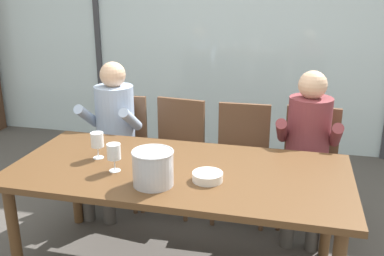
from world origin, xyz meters
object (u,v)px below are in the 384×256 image
object	(u,v)px
ice_bucket_primary	(153,167)
wine_glass_near_bucket	(114,153)
chair_near_curtain	(120,141)
chair_center	(242,151)
dining_table	(179,179)
chair_left_of_center	(176,145)
tasting_bowl	(208,177)
person_maroon_top	(308,142)
chair_right_of_center	(310,156)
person_pale_blue_shirt	(112,126)
wine_glass_by_left_taster	(97,141)

from	to	relation	value
ice_bucket_primary	wine_glass_near_bucket	bearing A→B (deg)	157.27
chair_near_curtain	chair_center	bearing A→B (deg)	-5.73
dining_table	chair_left_of_center	size ratio (longest dim) A/B	2.33
ice_bucket_primary	tasting_bowl	world-z (taller)	ice_bucket_primary
chair_near_curtain	chair_center	distance (m)	1.05
chair_left_of_center	person_maroon_top	bearing A→B (deg)	-1.45
ice_bucket_primary	wine_glass_near_bucket	xyz separation A→B (m)	(-0.29, 0.12, 0.01)
dining_table	chair_center	size ratio (longest dim) A/B	2.33
chair_near_curtain	chair_right_of_center	size ratio (longest dim) A/B	1.00
chair_center	tasting_bowl	size ratio (longest dim) A/B	5.02
chair_center	chair_right_of_center	bearing A→B (deg)	1.33
chair_center	person_maroon_top	xyz separation A→B (m)	(0.50, -0.13, 0.17)
person_maroon_top	person_pale_blue_shirt	bearing A→B (deg)	-178.18
dining_table	person_pale_blue_shirt	xyz separation A→B (m)	(-0.78, 0.76, 0.05)
chair_center	person_maroon_top	bearing A→B (deg)	-16.24
ice_bucket_primary	wine_glass_by_left_taster	size ratio (longest dim) A/B	1.37
chair_right_of_center	wine_glass_by_left_taster	xyz separation A→B (m)	(-1.37, -0.87, 0.32)
chair_center	ice_bucket_primary	world-z (taller)	ice_bucket_primary
dining_table	chair_near_curtain	distance (m)	1.18
tasting_bowl	wine_glass_by_left_taster	bearing A→B (deg)	167.74
tasting_bowl	wine_glass_near_bucket	distance (m)	0.58
ice_bucket_primary	wine_glass_by_left_taster	distance (m)	0.56
chair_left_of_center	person_maroon_top	xyz separation A→B (m)	(1.05, -0.15, 0.17)
chair_left_of_center	chair_right_of_center	distance (m)	1.09
person_pale_blue_shirt	ice_bucket_primary	xyz separation A→B (m)	(0.70, -1.00, 0.13)
chair_near_curtain	person_pale_blue_shirt	bearing A→B (deg)	-102.00
wine_glass_by_left_taster	person_pale_blue_shirt	bearing A→B (deg)	107.49
dining_table	person_maroon_top	bearing A→B (deg)	44.02
chair_near_curtain	person_maroon_top	xyz separation A→B (m)	(1.55, -0.13, 0.17)
chair_center	wine_glass_by_left_taster	bearing A→B (deg)	-136.94
dining_table	wine_glass_by_left_taster	size ratio (longest dim) A/B	11.98
chair_near_curtain	chair_center	xyz separation A→B (m)	(1.05, -0.00, 0.00)
chair_left_of_center	chair_near_curtain	bearing A→B (deg)	-170.74
tasting_bowl	wine_glass_by_left_taster	xyz separation A→B (m)	(-0.76, 0.17, 0.09)
chair_center	wine_glass_near_bucket	world-z (taller)	wine_glass_near_bucket
person_maroon_top	chair_right_of_center	bearing A→B (deg)	79.67
person_pale_blue_shirt	tasting_bowl	world-z (taller)	person_pale_blue_shirt
chair_near_curtain	chair_center	size ratio (longest dim) A/B	1.00
dining_table	chair_near_curtain	world-z (taller)	chair_near_curtain
tasting_bowl	wine_glass_near_bucket	xyz separation A→B (m)	(-0.58, -0.00, 0.09)
person_maroon_top	wine_glass_near_bucket	distance (m)	1.46
tasting_bowl	wine_glass_near_bucket	size ratio (longest dim) A/B	1.02
tasting_bowl	wine_glass_near_bucket	bearing A→B (deg)	-179.94
dining_table	wine_glass_near_bucket	size ratio (longest dim) A/B	11.98
wine_glass_by_left_taster	ice_bucket_primary	bearing A→B (deg)	-31.11
person_maroon_top	tasting_bowl	xyz separation A→B (m)	(-0.57, -0.88, 0.05)
chair_center	person_maroon_top	world-z (taller)	person_maroon_top
dining_table	tasting_bowl	size ratio (longest dim) A/B	11.69
person_maroon_top	wine_glass_near_bucket	size ratio (longest dim) A/B	6.98
person_maroon_top	wine_glass_by_left_taster	distance (m)	1.52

